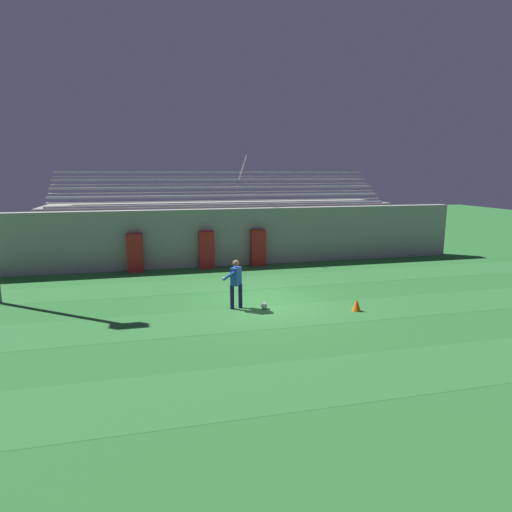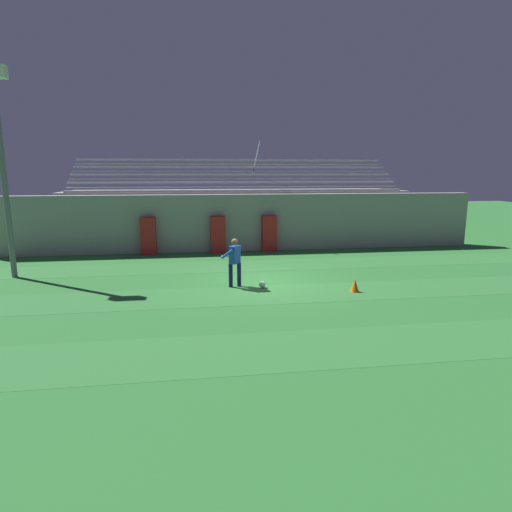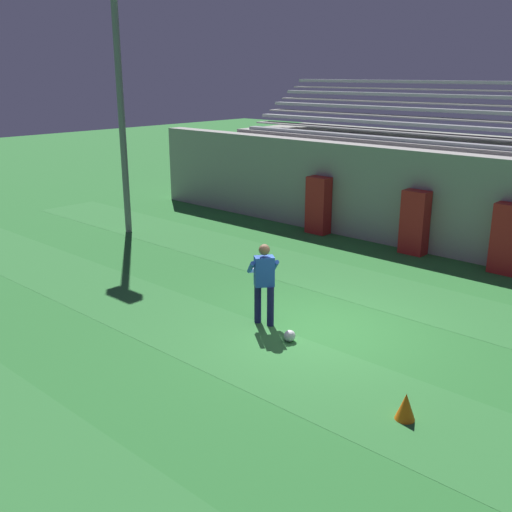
{
  "view_description": "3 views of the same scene",
  "coord_description": "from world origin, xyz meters",
  "px_view_note": "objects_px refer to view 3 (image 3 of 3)",
  "views": [
    {
      "loc": [
        -3.65,
        -14.16,
        4.49
      ],
      "look_at": [
        -0.24,
        0.08,
        1.65
      ],
      "focal_mm": 30.0,
      "sensor_mm": 36.0,
      "label": 1
    },
    {
      "loc": [
        -2.41,
        -14.66,
        3.83
      ],
      "look_at": [
        -0.23,
        0.19,
        0.91
      ],
      "focal_mm": 30.0,
      "sensor_mm": 36.0,
      "label": 2
    },
    {
      "loc": [
        6.31,
        -8.85,
        4.86
      ],
      "look_at": [
        -0.53,
        -1.36,
        1.73
      ],
      "focal_mm": 42.0,
      "sensor_mm": 36.0,
      "label": 3
    }
  ],
  "objects_px": {
    "traffic_cone": "(406,407)",
    "soccer_ball": "(290,336)",
    "padding_pillar_gate_left": "(415,222)",
    "padding_pillar_gate_right": "(507,239)",
    "padding_pillar_far_left": "(318,205)",
    "floodlight_pole": "(119,75)",
    "goalkeeper": "(264,279)"
  },
  "relations": [
    {
      "from": "padding_pillar_far_left",
      "to": "soccer_ball",
      "type": "relative_size",
      "value": 8.08
    },
    {
      "from": "goalkeeper",
      "to": "soccer_ball",
      "type": "height_order",
      "value": "goalkeeper"
    },
    {
      "from": "goalkeeper",
      "to": "padding_pillar_gate_left",
      "type": "bearing_deg",
      "value": 91.62
    },
    {
      "from": "padding_pillar_gate_left",
      "to": "traffic_cone",
      "type": "xyz_separation_m",
      "value": [
        4.02,
        -7.68,
        -0.68
      ]
    },
    {
      "from": "padding_pillar_gate_left",
      "to": "traffic_cone",
      "type": "relative_size",
      "value": 4.23
    },
    {
      "from": "padding_pillar_gate_left",
      "to": "padding_pillar_gate_right",
      "type": "distance_m",
      "value": 2.53
    },
    {
      "from": "padding_pillar_gate_left",
      "to": "traffic_cone",
      "type": "distance_m",
      "value": 8.7
    },
    {
      "from": "goalkeeper",
      "to": "padding_pillar_far_left",
      "type": "bearing_deg",
      "value": 118.3
    },
    {
      "from": "soccer_ball",
      "to": "goalkeeper",
      "type": "bearing_deg",
      "value": 162.26
    },
    {
      "from": "goalkeeper",
      "to": "soccer_ball",
      "type": "distance_m",
      "value": 1.28
    },
    {
      "from": "soccer_ball",
      "to": "floodlight_pole",
      "type": "bearing_deg",
      "value": 162.4
    },
    {
      "from": "padding_pillar_far_left",
      "to": "soccer_ball",
      "type": "bearing_deg",
      "value": -56.97
    },
    {
      "from": "padding_pillar_gate_right",
      "to": "floodlight_pole",
      "type": "height_order",
      "value": "floodlight_pole"
    },
    {
      "from": "goalkeeper",
      "to": "traffic_cone",
      "type": "relative_size",
      "value": 3.98
    },
    {
      "from": "padding_pillar_gate_left",
      "to": "padding_pillar_gate_right",
      "type": "bearing_deg",
      "value": 0.0
    },
    {
      "from": "padding_pillar_gate_right",
      "to": "floodlight_pole",
      "type": "bearing_deg",
      "value": -159.24
    },
    {
      "from": "padding_pillar_gate_left",
      "to": "goalkeeper",
      "type": "height_order",
      "value": "padding_pillar_gate_left"
    },
    {
      "from": "floodlight_pole",
      "to": "soccer_ball",
      "type": "xyz_separation_m",
      "value": [
        8.93,
        -2.83,
        -4.66
      ]
    },
    {
      "from": "soccer_ball",
      "to": "padding_pillar_gate_left",
      "type": "bearing_deg",
      "value": 99.21
    },
    {
      "from": "padding_pillar_far_left",
      "to": "floodlight_pole",
      "type": "bearing_deg",
      "value": -139.08
    },
    {
      "from": "padding_pillar_gate_left",
      "to": "padding_pillar_far_left",
      "type": "relative_size",
      "value": 1.0
    },
    {
      "from": "soccer_ball",
      "to": "traffic_cone",
      "type": "distance_m",
      "value": 3.07
    },
    {
      "from": "floodlight_pole",
      "to": "goalkeeper",
      "type": "xyz_separation_m",
      "value": [
        8.01,
        -2.54,
        -3.82
      ]
    },
    {
      "from": "padding_pillar_gate_right",
      "to": "goalkeeper",
      "type": "xyz_separation_m",
      "value": [
        -2.35,
        -6.47,
        0.07
      ]
    },
    {
      "from": "padding_pillar_far_left",
      "to": "traffic_cone",
      "type": "bearing_deg",
      "value": -46.37
    },
    {
      "from": "goalkeeper",
      "to": "traffic_cone",
      "type": "xyz_separation_m",
      "value": [
        3.84,
        -1.21,
        -0.74
      ]
    },
    {
      "from": "padding_pillar_gate_right",
      "to": "soccer_ball",
      "type": "xyz_separation_m",
      "value": [
        -1.43,
        -6.76,
        -0.78
      ]
    },
    {
      "from": "traffic_cone",
      "to": "soccer_ball",
      "type": "bearing_deg",
      "value": 162.53
    },
    {
      "from": "padding_pillar_far_left",
      "to": "traffic_cone",
      "type": "xyz_separation_m",
      "value": [
        7.32,
        -7.68,
        -0.68
      ]
    },
    {
      "from": "floodlight_pole",
      "to": "traffic_cone",
      "type": "distance_m",
      "value": 13.24
    },
    {
      "from": "soccer_ball",
      "to": "traffic_cone",
      "type": "relative_size",
      "value": 0.52
    },
    {
      "from": "traffic_cone",
      "to": "goalkeeper",
      "type": "bearing_deg",
      "value": 162.46
    }
  ]
}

